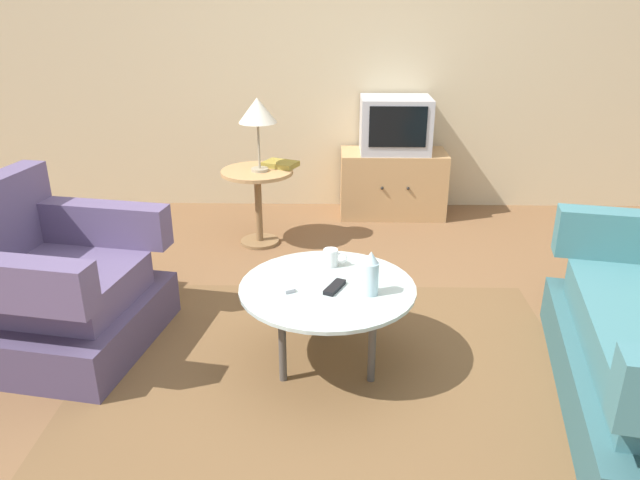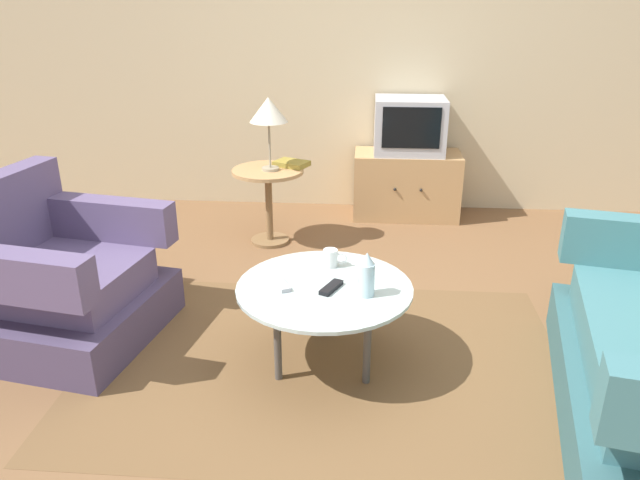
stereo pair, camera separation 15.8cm
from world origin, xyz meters
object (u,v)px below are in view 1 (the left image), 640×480
(armchair, at_px, (52,291))
(vase, at_px, (371,274))
(tv_remote_dark, at_px, (335,287))
(book, at_px, (281,164))
(tv_stand, at_px, (392,183))
(television, at_px, (395,125))
(side_table, at_px, (258,191))
(mug, at_px, (332,258))
(coffee_table, at_px, (327,292))
(table_lamp, at_px, (257,112))
(tv_remote_silver, at_px, (284,285))

(armchair, bearing_deg, vase, 91.74)
(tv_remote_dark, distance_m, book, 1.69)
(tv_stand, distance_m, vase, 2.27)
(television, bearing_deg, tv_stand, -90.00)
(side_table, distance_m, mug, 1.40)
(coffee_table, relative_size, table_lamp, 1.66)
(vase, xyz_separation_m, tv_remote_silver, (-0.40, 0.06, -0.09))
(tv_stand, bearing_deg, coffee_table, -103.29)
(armchair, bearing_deg, side_table, 156.78)
(table_lamp, xyz_separation_m, tv_remote_silver, (0.28, -1.51, -0.53))
(armchair, xyz_separation_m, vase, (1.59, -0.23, 0.22))
(coffee_table, height_order, tv_remote_dark, tv_remote_dark)
(mug, bearing_deg, armchair, -177.18)
(tv_stand, height_order, book, book)
(tv_stand, distance_m, tv_remote_silver, 2.30)
(television, distance_m, book, 1.04)
(book, bearing_deg, tv_stand, 57.23)
(book, bearing_deg, television, 57.72)
(armchair, xyz_separation_m, book, (1.05, 1.46, 0.27))
(table_lamp, bearing_deg, tv_stand, 33.72)
(tv_remote_dark, xyz_separation_m, tv_remote_silver, (-0.24, 0.02, 0.00))
(television, height_order, book, television)
(tv_remote_dark, bearing_deg, book, 38.02)
(tv_remote_silver, relative_size, book, 0.57)
(television, xyz_separation_m, book, (-0.86, -0.56, -0.17))
(book, bearing_deg, vase, -47.31)
(armchair, distance_m, table_lamp, 1.75)
(tv_remote_silver, bearing_deg, tv_stand, 134.73)
(book, bearing_deg, armchair, -100.87)
(mug, distance_m, tv_remote_silver, 0.33)
(table_lamp, height_order, vase, table_lamp)
(coffee_table, distance_m, vase, 0.25)
(tv_remote_silver, distance_m, book, 1.64)
(tv_stand, height_order, mug, tv_stand)
(armchair, relative_size, side_table, 1.85)
(television, height_order, tv_remote_silver, television)
(tv_stand, xyz_separation_m, tv_remote_dark, (-0.48, -2.19, 0.17))
(vase, relative_size, book, 0.77)
(table_lamp, xyz_separation_m, book, (0.14, 0.12, -0.39))
(book, bearing_deg, table_lamp, -114.19)
(armchair, relative_size, tv_stand, 1.22)
(table_lamp, bearing_deg, vase, -66.57)
(side_table, distance_m, book, 0.25)
(table_lamp, distance_m, tv_remote_silver, 1.63)
(television, relative_size, mug, 4.49)
(table_lamp, relative_size, tv_remote_silver, 3.20)
(vase, bearing_deg, television, 82.03)
(armchair, relative_size, coffee_table, 1.22)
(vase, xyz_separation_m, tv_remote_dark, (-0.16, 0.04, -0.09))
(coffee_table, bearing_deg, book, 102.20)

